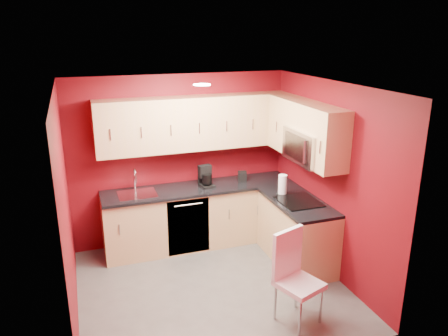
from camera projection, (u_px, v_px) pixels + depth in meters
floor at (212, 287)px, 5.47m from camera, size 3.20×3.20×0.00m
ceiling at (210, 86)px, 4.72m from camera, size 3.20×3.20×0.00m
wall_back at (180, 160)px, 6.45m from camera, size 3.20×0.00×3.20m
wall_front at (263, 254)px, 3.75m from camera, size 3.20×0.00×3.20m
wall_left at (66, 212)px, 4.59m from camera, size 0.00×3.00×3.00m
wall_right at (330, 180)px, 5.60m from camera, size 0.00×3.00×3.00m
base_cabinets_back at (200, 216)px, 6.49m from camera, size 2.80×0.60×0.87m
base_cabinets_right at (296, 232)px, 5.97m from camera, size 0.60×1.30×0.87m
countertop_back at (200, 188)px, 6.33m from camera, size 2.80×0.63×0.04m
countertop_right at (298, 202)px, 5.82m from camera, size 0.63×1.27×0.04m
upper_cabinets_back at (196, 123)px, 6.18m from camera, size 2.80×0.35×0.75m
upper_cabinets_right at (303, 125)px, 5.75m from camera, size 0.35×1.55×0.75m
microwave at (310, 146)px, 5.59m from camera, size 0.42×0.76×0.42m
cooktop at (299, 201)px, 5.78m from camera, size 0.50×0.55×0.01m
sink at (137, 191)px, 6.05m from camera, size 0.52×0.42×0.35m
dishwasher_front at (189, 227)px, 6.15m from camera, size 0.60×0.02×0.82m
downlight at (202, 85)px, 4.99m from camera, size 0.20×0.20×0.01m
coffee_maker at (207, 176)px, 6.30m from camera, size 0.22×0.27×0.31m
napkin_holder at (242, 176)px, 6.57m from camera, size 0.16×0.16×0.14m
paper_towel at (283, 185)px, 6.00m from camera, size 0.16×0.16×0.28m
dining_chair at (299, 280)px, 4.69m from camera, size 0.54×0.56×1.04m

